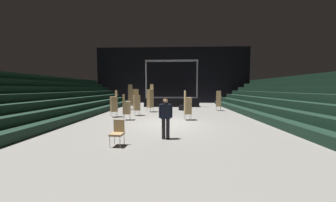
# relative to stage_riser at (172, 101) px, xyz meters

# --- Properties ---
(ground_plane) EXTENTS (22.00, 30.00, 0.10)m
(ground_plane) POSITION_rel_stage_riser_xyz_m (0.00, -10.85, -0.62)
(ground_plane) COLOR slate
(arena_end_wall) EXTENTS (22.00, 0.30, 8.00)m
(arena_end_wall) POSITION_rel_stage_riser_xyz_m (0.00, 4.15, 3.43)
(arena_end_wall) COLOR black
(arena_end_wall) RESTS_ON ground_plane
(bleacher_bank_left) EXTENTS (5.25, 24.00, 3.15)m
(bleacher_bank_left) POSITION_rel_stage_riser_xyz_m (-8.38, -9.85, 1.00)
(bleacher_bank_left) COLOR black
(bleacher_bank_left) RESTS_ON ground_plane
(bleacher_bank_right) EXTENTS (5.25, 24.00, 3.15)m
(bleacher_bank_right) POSITION_rel_stage_riser_xyz_m (8.38, -9.85, 1.00)
(bleacher_bank_right) COLOR black
(bleacher_bank_right) RESTS_ON ground_plane
(stage_riser) EXTENTS (6.24, 3.57, 5.29)m
(stage_riser) POSITION_rel_stage_riser_xyz_m (0.00, 0.00, 0.00)
(stage_riser) COLOR black
(stage_riser) RESTS_ON ground_plane
(man_with_tie) EXTENTS (0.57, 0.28, 1.74)m
(man_with_tie) POSITION_rel_stage_riser_xyz_m (0.01, -13.91, 0.41)
(man_with_tie) COLOR black
(man_with_tie) RESTS_ON ground_plane
(chair_stack_front_left) EXTENTS (0.62, 0.62, 2.48)m
(chair_stack_front_left) POSITION_rel_stage_riser_xyz_m (-1.81, -5.74, 0.67)
(chair_stack_front_left) COLOR #B2B5BA
(chair_stack_front_left) RESTS_ON ground_plane
(chair_stack_front_right) EXTENTS (0.47, 0.47, 1.71)m
(chair_stack_front_right) POSITION_rel_stage_riser_xyz_m (-2.81, -9.74, 0.29)
(chair_stack_front_right) COLOR #B2B5BA
(chair_stack_front_right) RESTS_ON ground_plane
(chair_stack_mid_left) EXTENTS (0.49, 0.49, 1.96)m
(chair_stack_mid_left) POSITION_rel_stage_riser_xyz_m (1.23, -9.58, 0.41)
(chair_stack_mid_left) COLOR #B2B5BA
(chair_stack_mid_left) RESTS_ON ground_plane
(chair_stack_mid_right) EXTENTS (0.56, 0.56, 1.88)m
(chair_stack_mid_right) POSITION_rel_stage_riser_xyz_m (4.51, -4.67, 0.37)
(chair_stack_mid_right) COLOR #B2B5BA
(chair_stack_mid_right) RESTS_ON ground_plane
(chair_stack_mid_centre) EXTENTS (0.59, 0.59, 2.05)m
(chair_stack_mid_centre) POSITION_rel_stage_riser_xyz_m (-2.56, -7.84, 0.46)
(chair_stack_mid_centre) COLOR #B2B5BA
(chair_stack_mid_centre) RESTS_ON ground_plane
(chair_stack_rear_left) EXTENTS (0.45, 0.45, 2.48)m
(chair_stack_rear_left) POSITION_rel_stage_riser_xyz_m (-3.95, -4.21, 0.67)
(chair_stack_rear_left) COLOR #B2B5BA
(chair_stack_rear_left) RESTS_ON ground_plane
(chair_stack_rear_right) EXTENTS (0.61, 0.61, 1.96)m
(chair_stack_rear_right) POSITION_rel_stage_riser_xyz_m (-4.08, -8.60, 0.41)
(chair_stack_rear_right) COLOR #B2B5BA
(chair_stack_rear_right) RESTS_ON ground_plane
(equipment_road_case) EXTENTS (1.08, 0.99, 0.49)m
(equipment_road_case) POSITION_rel_stage_riser_xyz_m (1.29, -4.64, -0.33)
(equipment_road_case) COLOR black
(equipment_road_case) RESTS_ON ground_plane
(loose_chair_near_man) EXTENTS (0.48, 0.48, 0.95)m
(loose_chair_near_man) POSITION_rel_stage_riser_xyz_m (-1.71, -14.80, -0.04)
(loose_chair_near_man) COLOR #B2B5BA
(loose_chair_near_man) RESTS_ON ground_plane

